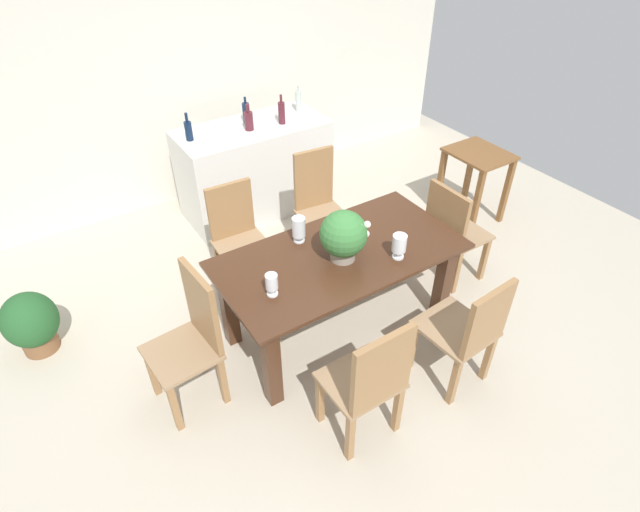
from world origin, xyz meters
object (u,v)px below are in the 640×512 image
at_px(chair_far_right, 319,203).
at_px(wine_bottle_amber, 282,112).
at_px(chair_near_left, 371,381).
at_px(crystal_vase_center_near, 272,283).
at_px(flower_centerpiece, 344,235).
at_px(wine_bottle_tall, 189,130).
at_px(wine_bottle_clear, 249,120).
at_px(chair_head_end, 193,334).
at_px(crystal_vase_right, 399,244).
at_px(kitchen_counter, 255,169).
at_px(wine_bottle_green, 246,112).
at_px(dining_table, 340,271).
at_px(chair_foot_end, 452,229).
at_px(wine_bottle_dark, 298,101).
at_px(crystal_vase_left, 299,228).
at_px(potted_plant_floor, 31,322).
at_px(side_table, 476,170).
at_px(wine_glass, 339,222).
at_px(chair_far_left, 238,235).
at_px(chair_near_right, 469,330).

height_order(chair_far_right, wine_bottle_amber, wine_bottle_amber).
relative_size(chair_near_left, crystal_vase_center_near, 6.14).
height_order(flower_centerpiece, wine_bottle_tall, wine_bottle_tall).
distance_m(chair_far_right, wine_bottle_clear, 1.09).
relative_size(chair_head_end, crystal_vase_right, 5.49).
distance_m(kitchen_counter, wine_bottle_green, 0.58).
bearing_deg(chair_near_left, wine_bottle_tall, -91.76).
xyz_separation_m(chair_near_left, crystal_vase_center_near, (-0.22, 0.78, 0.29)).
xyz_separation_m(chair_head_end, crystal_vase_center_near, (0.52, -0.13, 0.28)).
height_order(dining_table, wine_bottle_amber, wine_bottle_amber).
distance_m(chair_far_right, crystal_vase_center_near, 1.48).
bearing_deg(chair_foot_end, wine_bottle_dark, 7.71).
bearing_deg(crystal_vase_left, chair_far_right, 47.04).
bearing_deg(potted_plant_floor, crystal_vase_left, -22.29).
height_order(kitchen_counter, wine_bottle_tall, wine_bottle_tall).
xyz_separation_m(crystal_vase_right, potted_plant_floor, (-2.35, 1.31, -0.59)).
distance_m(crystal_vase_right, wine_bottle_tall, 2.32).
distance_m(wine_bottle_dark, wine_bottle_green, 0.58).
distance_m(crystal_vase_center_near, crystal_vase_right, 0.94).
relative_size(dining_table, chair_foot_end, 1.92).
distance_m(chair_foot_end, side_table, 1.09).
height_order(wine_glass, wine_bottle_amber, wine_bottle_amber).
bearing_deg(flower_centerpiece, chair_foot_end, 2.76).
bearing_deg(wine_bottle_clear, flower_centerpiece, -97.57).
relative_size(flower_centerpiece, kitchen_counter, 0.25).
relative_size(chair_head_end, wine_glass, 7.37).
relative_size(wine_glass, side_table, 0.19).
xyz_separation_m(chair_foot_end, potted_plant_floor, (-3.18, 1.05, -0.25)).
bearing_deg(chair_near_left, kitchen_counter, -103.95).
bearing_deg(chair_near_left, crystal_vase_center_near, -74.71).
bearing_deg(kitchen_counter, chair_head_end, -126.59).
bearing_deg(wine_bottle_clear, wine_bottle_dark, 12.56).
bearing_deg(side_table, wine_bottle_tall, 150.16).
bearing_deg(chair_far_right, crystal_vase_center_near, -129.28).
xyz_separation_m(chair_far_left, wine_bottle_amber, (0.97, 0.93, 0.52)).
height_order(wine_bottle_tall, potted_plant_floor, wine_bottle_tall).
bearing_deg(chair_far_left, wine_bottle_tall, 88.22).
relative_size(chair_head_end, crystal_vase_left, 5.12).
xyz_separation_m(chair_far_right, potted_plant_floor, (-2.44, 0.14, -0.28)).
bearing_deg(chair_foot_end, chair_near_right, 140.58).
relative_size(dining_table, chair_head_end, 1.74).
bearing_deg(flower_centerpiece, crystal_vase_right, -31.33).
bearing_deg(flower_centerpiece, dining_table, 72.13).
relative_size(chair_near_left, side_table, 1.35).
bearing_deg(side_table, crystal_vase_right, -154.00).
bearing_deg(crystal_vase_left, chair_near_right, -64.18).
bearing_deg(chair_far_right, wine_bottle_green, 101.41).
bearing_deg(crystal_vase_left, chair_foot_end, -12.37).
relative_size(dining_table, wine_glass, 12.83).
bearing_deg(wine_bottle_tall, chair_far_right, -54.99).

